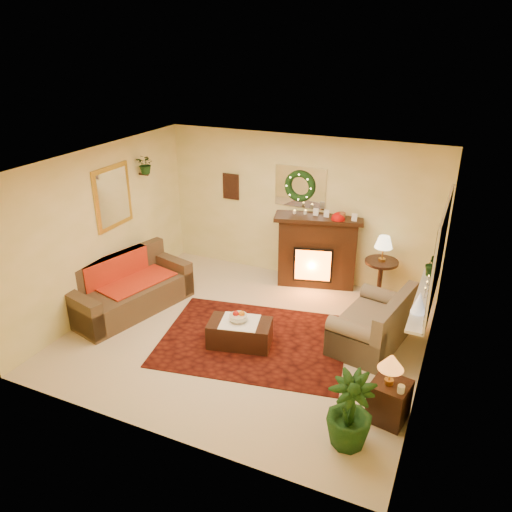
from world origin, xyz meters
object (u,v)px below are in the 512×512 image
at_px(loveseat, 372,317).
at_px(side_table_round, 380,282).
at_px(sofa, 129,286).
at_px(fireplace, 317,256).
at_px(coffee_table, 240,332).
at_px(end_table_square, 389,400).

height_order(loveseat, side_table_round, loveseat).
xyz_separation_m(sofa, loveseat, (3.77, 0.64, -0.01)).
bearing_deg(sofa, fireplace, 55.48).
distance_m(side_table_round, coffee_table, 2.68).
distance_m(loveseat, coffee_table, 1.91).
relative_size(loveseat, coffee_table, 1.56).
bearing_deg(side_table_round, end_table_square, -76.42).
bearing_deg(fireplace, sofa, -154.14).
bearing_deg(coffee_table, sofa, 161.07).
relative_size(side_table_round, coffee_table, 0.80).
height_order(fireplace, loveseat, fireplace).
height_order(side_table_round, end_table_square, side_table_round).
bearing_deg(sofa, side_table_round, 43.76).
distance_m(fireplace, side_table_round, 1.17).
bearing_deg(coffee_table, side_table_round, 41.32).
xyz_separation_m(loveseat, end_table_square, (0.53, -1.50, -0.15)).
bearing_deg(loveseat, fireplace, 142.18).
bearing_deg(coffee_table, fireplace, 66.72).
distance_m(side_table_round, end_table_square, 2.94).
height_order(loveseat, coffee_table, loveseat).
xyz_separation_m(end_table_square, coffee_table, (-2.24, 0.67, -0.06)).
distance_m(fireplace, coffee_table, 2.37).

